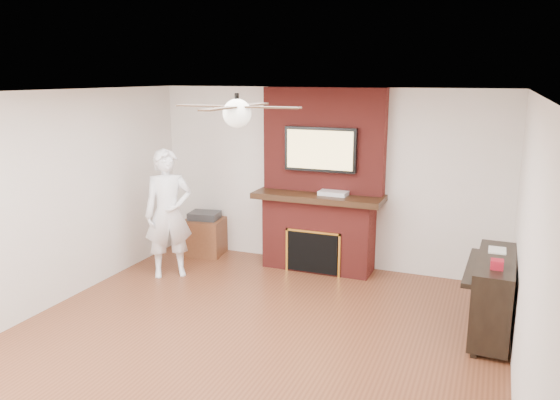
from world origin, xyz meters
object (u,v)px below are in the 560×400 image
at_px(side_table, 205,234).
at_px(piano, 493,293).
at_px(fireplace, 320,198).
at_px(person, 168,214).

relative_size(side_table, piano, 0.50).
bearing_deg(fireplace, piano, -29.36).
distance_m(fireplace, piano, 2.69).
distance_m(fireplace, person, 2.07).
xyz_separation_m(person, side_table, (-0.03, 1.00, -0.56)).
height_order(fireplace, person, fireplace).
bearing_deg(piano, person, 178.76).
xyz_separation_m(side_table, piano, (4.10, -1.22, 0.15)).
distance_m(fireplace, side_table, 1.93).
relative_size(fireplace, piano, 1.94).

